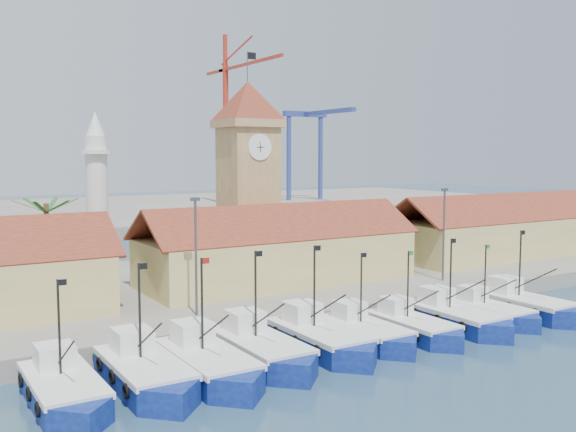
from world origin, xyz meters
TOP-DOWN VIEW (x-y plane):
  - ground at (0.00, 0.00)m, footprint 400.00×400.00m
  - quay at (0.00, 24.00)m, footprint 140.00×32.00m
  - terminal at (0.00, 110.00)m, footprint 240.00×80.00m
  - boat_0 at (-23.85, 2.78)m, footprint 3.51×9.63m
  - boat_1 at (-19.19, 2.91)m, footprint 3.75×10.27m
  - boat_2 at (-15.36, 2.46)m, footprint 3.77×10.34m
  - boat_3 at (-11.15, 3.23)m, footprint 3.78×10.35m
  - boat_4 at (-6.40, 3.28)m, footprint 3.78×10.36m
  - boat_5 at (-2.43, 3.13)m, footprint 3.37×9.22m
  - boat_6 at (1.57, 2.52)m, footprint 3.32×9.08m
  - boat_7 at (6.17, 2.54)m, footprint 3.63×9.95m
  - boat_8 at (10.25, 2.70)m, footprint 3.22×8.83m
  - boat_9 at (14.28, 2.32)m, footprint 3.72×10.19m
  - hall_center at (0.00, 20.00)m, footprint 27.04×10.13m
  - hall_right at (32.00, 20.00)m, footprint 31.20×10.13m
  - clock_tower at (0.00, 26.00)m, footprint 5.80×5.80m
  - minaret at (-15.00, 28.00)m, footprint 3.00×3.00m
  - palm_tree at (-20.00, 26.00)m, footprint 5.60×5.03m
  - lamp_posts at (0.50, 12.00)m, footprint 80.70×0.25m
  - crane_red_right at (36.40, 103.04)m, footprint 1.00×35.82m
  - gantry at (62.00, 106.65)m, footprint 13.00×22.00m

SIDE VIEW (x-z plane):
  - ground at x=0.00m, z-range 0.00..0.00m
  - boat_8 at x=10.25m, z-range -2.65..4.03m
  - boat_6 at x=1.57m, z-range -2.73..4.15m
  - boat_5 at x=-2.43m, z-range -2.77..4.21m
  - quay at x=0.00m, z-range 0.00..1.50m
  - boat_0 at x=-23.85m, z-range -2.89..4.40m
  - boat_7 at x=6.17m, z-range -2.99..4.54m
  - boat_9 at x=14.28m, z-range -3.06..4.65m
  - boat_1 at x=-19.19m, z-range -3.08..4.69m
  - boat_2 at x=-15.36m, z-range -3.10..4.72m
  - boat_3 at x=-11.15m, z-range -3.11..4.72m
  - boat_4 at x=-6.40m, z-range -3.11..4.73m
  - terminal at x=0.00m, z-range 0.00..2.00m
  - hall_center at x=0.00m, z-range 0.18..7.79m
  - hall_right at x=32.00m, z-range 0.18..7.79m
  - palm_tree at x=-20.00m, z-range 2.05..10.44m
  - lamp_posts at x=0.50m, z-range 1.96..10.99m
  - minaret at x=-15.00m, z-range 1.58..17.88m
  - clock_tower at x=0.00m, z-range 0.61..23.31m
  - gantry at x=62.00m, z-range 8.44..31.64m
  - crane_red_right at x=36.40m, z-range 4.43..44.16m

